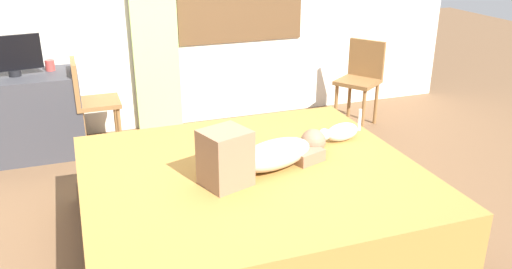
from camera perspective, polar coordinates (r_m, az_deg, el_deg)
ground_plane at (r=3.57m, az=-1.60°, el=-11.56°), size 16.00×16.00×0.00m
bed at (r=3.46m, az=-0.46°, el=-7.75°), size 2.14×1.94×0.52m
person_lying at (r=3.27m, az=0.72°, el=-2.14°), size 0.93×0.52×0.34m
cat at (r=3.78m, az=9.05°, el=0.26°), size 0.36×0.15×0.21m
desk at (r=5.10m, az=-23.25°, el=1.86°), size 0.90×0.56×0.74m
tv_monitor at (r=4.96m, az=-24.84°, el=7.77°), size 0.48×0.10×0.35m
cup at (r=5.06m, az=-21.33°, el=6.96°), size 0.08×0.08×0.09m
chair_by_desk at (r=4.94m, az=-17.54°, el=3.74°), size 0.38×0.38×0.86m
chair_spare at (r=5.52m, az=11.27°, el=6.22°), size 0.53×0.53×0.86m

